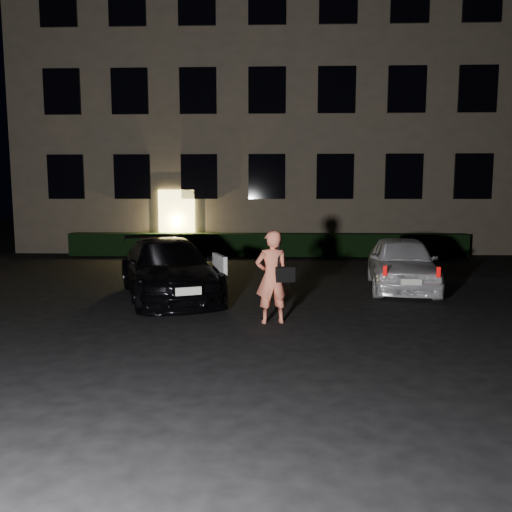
{
  "coord_description": "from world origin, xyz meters",
  "views": [
    {
      "loc": [
        0.24,
        -8.37,
        2.31
      ],
      "look_at": [
        -0.11,
        2.0,
        1.03
      ],
      "focal_mm": 35.0,
      "sensor_mm": 36.0,
      "label": 1
    }
  ],
  "objects": [
    {
      "name": "sedan",
      "position": [
        -2.12,
        2.66,
        0.65
      ],
      "size": [
        3.33,
        4.86,
        1.31
      ],
      "rotation": [
        0.0,
        0.0,
        0.37
      ],
      "color": "black",
      "rests_on": "ground"
    },
    {
      "name": "ground",
      "position": [
        0.0,
        0.0,
        0.0
      ],
      "size": [
        80.0,
        80.0,
        0.0
      ],
      "primitive_type": "plane",
      "color": "black",
      "rests_on": "ground"
    },
    {
      "name": "man",
      "position": [
        0.24,
        0.47,
        0.84
      ],
      "size": [
        0.76,
        0.53,
        1.68
      ],
      "rotation": [
        0.0,
        0.0,
        3.37
      ],
      "color": "#F3795B",
      "rests_on": "ground"
    },
    {
      "name": "hedge",
      "position": [
        0.0,
        10.5,
        0.42
      ],
      "size": [
        15.0,
        0.7,
        0.85
      ],
      "primitive_type": "cube",
      "color": "black",
      "rests_on": "ground"
    },
    {
      "name": "hatch",
      "position": [
        3.41,
        3.88,
        0.65
      ],
      "size": [
        2.05,
        3.99,
        1.3
      ],
      "rotation": [
        0.0,
        0.0,
        -0.14
      ],
      "color": "white",
      "rests_on": "ground"
    },
    {
      "name": "building",
      "position": [
        -0.0,
        14.99,
        6.0
      ],
      "size": [
        20.0,
        8.11,
        12.0
      ],
      "color": "#655C48",
      "rests_on": "ground"
    }
  ]
}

